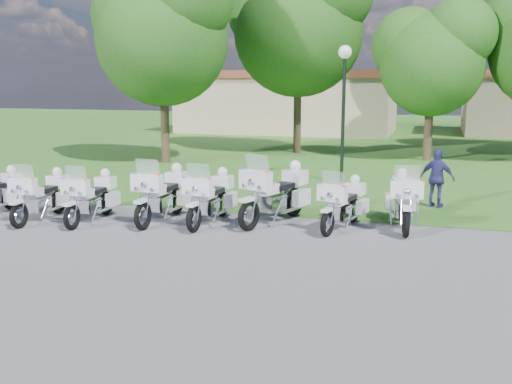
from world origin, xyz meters
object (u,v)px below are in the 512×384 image
(motorcycle_2, at_px, (92,196))
(bystander_c, at_px, (437,178))
(motorcycle_5, at_px, (276,193))
(motorcycle_6, at_px, (344,203))
(motorcycle_1, at_px, (42,195))
(motorcycle_4, at_px, (211,197))
(lamp_post, at_px, (344,81))
(motorcycle_3, at_px, (163,193))
(motorcycle_7, at_px, (403,199))

(motorcycle_2, xyz_separation_m, bystander_c, (8.08, 4.12, 0.19))
(motorcycle_5, distance_m, motorcycle_6, 1.67)
(motorcycle_1, xyz_separation_m, motorcycle_4, (4.13, 0.91, 0.03))
(motorcycle_2, relative_size, motorcycle_6, 1.04)
(motorcycle_4, xyz_separation_m, bystander_c, (5.21, 3.45, 0.15))
(motorcycle_2, height_order, motorcycle_5, motorcycle_5)
(motorcycle_6, distance_m, lamp_post, 6.83)
(motorcycle_2, xyz_separation_m, motorcycle_5, (4.35, 1.23, 0.12))
(lamp_post, height_order, bystander_c, lamp_post)
(motorcycle_4, distance_m, bystander_c, 6.25)
(motorcycle_4, bearing_deg, bystander_c, -144.13)
(motorcycle_2, relative_size, motorcycle_3, 0.90)
(motorcycle_2, distance_m, motorcycle_7, 7.51)
(bystander_c, bearing_deg, motorcycle_2, 47.52)
(motorcycle_5, bearing_deg, bystander_c, -122.23)
(motorcycle_1, bearing_deg, motorcycle_4, -170.51)
(motorcycle_7, bearing_deg, motorcycle_6, 15.52)
(motorcycle_1, distance_m, lamp_post, 10.16)
(motorcycle_3, height_order, motorcycle_4, motorcycle_3)
(motorcycle_1, distance_m, motorcycle_5, 5.80)
(motorcycle_6, height_order, lamp_post, lamp_post)
(motorcycle_1, distance_m, motorcycle_4, 4.23)
(motorcycle_7, bearing_deg, motorcycle_1, 5.36)
(motorcycle_5, bearing_deg, motorcycle_4, 40.86)
(motorcycle_7, height_order, lamp_post, lamp_post)
(motorcycle_1, relative_size, motorcycle_6, 1.05)
(motorcycle_2, distance_m, motorcycle_3, 1.74)
(motorcycle_1, distance_m, motorcycle_2, 1.29)
(bystander_c, bearing_deg, motorcycle_7, 93.38)
(motorcycle_7, height_order, bystander_c, bystander_c)
(motorcycle_3, distance_m, motorcycle_7, 5.79)
(motorcycle_3, height_order, lamp_post, lamp_post)
(motorcycle_4, distance_m, motorcycle_7, 4.56)
(motorcycle_2, height_order, motorcycle_3, motorcycle_3)
(motorcycle_5, relative_size, motorcycle_6, 1.18)
(lamp_post, bearing_deg, motorcycle_1, -129.85)
(motorcycle_4, height_order, motorcycle_5, motorcycle_5)
(motorcycle_1, bearing_deg, motorcycle_5, -168.20)
(motorcycle_1, height_order, motorcycle_5, motorcycle_5)
(lamp_post, bearing_deg, motorcycle_5, -96.15)
(motorcycle_1, xyz_separation_m, motorcycle_6, (7.27, 1.36, -0.02))
(motorcycle_3, bearing_deg, bystander_c, -149.70)
(motorcycle_3, bearing_deg, motorcycle_7, -167.64)
(motorcycle_3, xyz_separation_m, motorcycle_5, (2.71, 0.66, 0.05))
(motorcycle_2, height_order, motorcycle_7, motorcycle_7)
(motorcycle_2, distance_m, lamp_post, 9.25)
(motorcycle_5, bearing_deg, motorcycle_6, -163.88)
(motorcycle_2, bearing_deg, motorcycle_5, -166.81)
(motorcycle_4, bearing_deg, motorcycle_5, -156.81)
(motorcycle_4, xyz_separation_m, motorcycle_7, (4.45, 1.00, 0.01))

